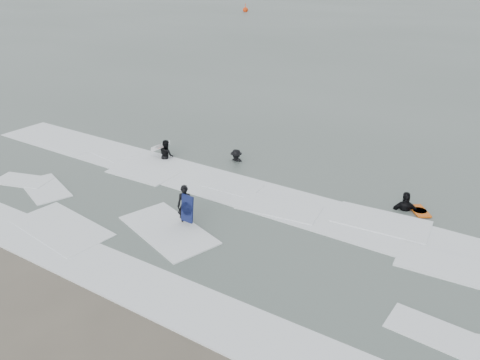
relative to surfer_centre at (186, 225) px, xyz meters
The scene contains 8 objects.
ground 2.90m from the surfer_centre, 73.82° to the right, with size 320.00×320.00×0.00m, color brown.
surfer_centre is the anchor object (origin of this frame).
surfer_wading 6.32m from the surfer_centre, 137.30° to the left, with size 0.73×0.57×1.50m, color black.
surfer_breaker 5.99m from the surfer_centre, 106.45° to the left, with size 0.96×0.55×1.48m, color black.
surfer_right_near 8.08m from the surfer_centre, 40.59° to the left, with size 1.12×0.47×1.91m, color black.
surf_foam 1.22m from the surfer_centre, 48.45° to the left, with size 30.03×9.06×0.09m.
bodyboards 3.29m from the surfer_centre, 78.91° to the left, with size 12.68×6.19×1.25m.
buoy 81.05m from the surfer_centre, 121.00° to the left, with size 1.00×1.00×1.65m.
Camera 1 is at (8.52, -8.09, 8.31)m, focal length 35.00 mm.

